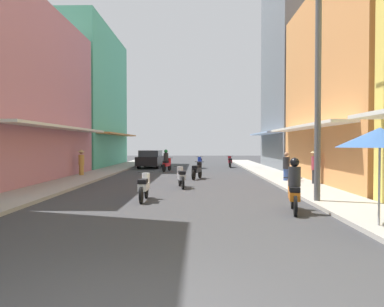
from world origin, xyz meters
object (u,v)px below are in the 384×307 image
(motorbike_orange, at_px, (294,188))
(motorbike_blue, at_px, (200,162))
(pedestrian_foreground, at_px, (81,161))
(utility_pole, at_px, (318,82))
(vendor_umbrella, at_px, (380,138))
(motorbike_maroon, at_px, (230,161))
(motorbike_red, at_px, (167,162))
(pedestrian_midway, at_px, (286,167))
(pedestrian_crossing, at_px, (315,165))
(motorbike_white, at_px, (144,186))
(parked_car, at_px, (151,159))
(motorbike_silver, at_px, (181,176))
(motorbike_black, at_px, (197,170))

(motorbike_orange, relative_size, motorbike_blue, 0.99)
(pedestrian_foreground, height_order, utility_pole, utility_pole)
(vendor_umbrella, height_order, utility_pole, utility_pole)
(motorbike_maroon, relative_size, utility_pole, 0.23)
(motorbike_orange, height_order, motorbike_maroon, motorbike_orange)
(utility_pole, bearing_deg, motorbike_maroon, 93.64)
(motorbike_red, xyz_separation_m, vendor_umbrella, (6.36, -18.34, 1.41))
(pedestrian_midway, relative_size, utility_pole, 0.20)
(pedestrian_midway, relative_size, pedestrian_crossing, 0.91)
(motorbike_white, xyz_separation_m, pedestrian_midway, (6.34, 6.16, 0.27))
(parked_car, bearing_deg, pedestrian_crossing, -54.83)
(motorbike_maroon, bearing_deg, motorbike_red, -135.88)
(motorbike_orange, height_order, pedestrian_foreground, pedestrian_foreground)
(pedestrian_crossing, relative_size, vendor_umbrella, 0.73)
(motorbike_red, bearing_deg, motorbike_silver, -81.50)
(motorbike_silver, relative_size, vendor_umbrella, 0.77)
(motorbike_maroon, bearing_deg, motorbike_white, -103.65)
(motorbike_silver, height_order, motorbike_maroon, same)
(pedestrian_crossing, bearing_deg, motorbike_white, -147.76)
(motorbike_black, height_order, motorbike_orange, motorbike_orange)
(parked_car, bearing_deg, pedestrian_midway, -54.50)
(motorbike_blue, bearing_deg, motorbike_black, -91.18)
(pedestrian_foreground, bearing_deg, motorbike_silver, -40.80)
(motorbike_silver, bearing_deg, vendor_umbrella, -59.80)
(motorbike_red, relative_size, pedestrian_foreground, 1.08)
(pedestrian_foreground, relative_size, vendor_umbrella, 0.70)
(motorbike_orange, height_order, motorbike_red, same)
(motorbike_blue, height_order, utility_pole, utility_pole)
(pedestrian_midway, bearing_deg, parked_car, 125.50)
(pedestrian_crossing, bearing_deg, vendor_umbrella, -98.44)
(utility_pole, bearing_deg, pedestrian_foreground, 137.43)
(pedestrian_foreground, bearing_deg, motorbike_white, -61.26)
(motorbike_black, bearing_deg, pedestrian_midway, -23.46)
(motorbike_orange, relative_size, motorbike_red, 1.01)
(motorbike_maroon, distance_m, vendor_umbrella, 23.20)
(motorbike_maroon, height_order, pedestrian_midway, pedestrian_midway)
(pedestrian_foreground, distance_m, pedestrian_crossing, 13.24)
(motorbike_silver, height_order, motorbike_white, same)
(motorbike_black, distance_m, pedestrian_foreground, 7.00)
(motorbike_maroon, relative_size, parked_car, 0.43)
(utility_pole, bearing_deg, motorbike_black, 114.08)
(motorbike_red, height_order, utility_pole, utility_pole)
(parked_car, bearing_deg, motorbike_red, -67.72)
(motorbike_blue, bearing_deg, utility_pole, -78.26)
(motorbike_blue, height_order, pedestrian_crossing, pedestrian_crossing)
(motorbike_orange, bearing_deg, motorbike_white, 154.50)
(motorbike_black, relative_size, motorbike_white, 0.97)
(motorbike_red, xyz_separation_m, pedestrian_crossing, (7.71, -9.26, 0.26))
(motorbike_white, bearing_deg, motorbike_silver, 74.25)
(pedestrian_foreground, bearing_deg, pedestrian_crossing, -20.50)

